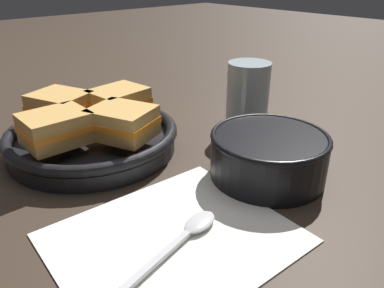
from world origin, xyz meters
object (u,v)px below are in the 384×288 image
object	(u,v)px
spoon	(189,231)
sandwich_near_left	(61,106)
drinking_glass	(248,97)
sandwich_near_right	(56,128)
soup_bowl	(269,153)
skillet	(93,139)
sandwich_far_left	(122,122)
sandwich_far_right	(118,102)

from	to	relation	value
spoon	sandwich_near_left	distance (m)	0.34
spoon	drinking_glass	distance (m)	0.33
sandwich_near_right	soup_bowl	bearing A→B (deg)	-47.47
skillet	sandwich_far_left	xyz separation A→B (m)	(0.02, -0.07, 0.04)
drinking_glass	skillet	bearing A→B (deg)	156.09
sandwich_far_left	sandwich_far_right	xyz separation A→B (m)	(0.05, 0.08, 0.00)
sandwich_near_left	drinking_glass	distance (m)	0.33
skillet	sandwich_near_left	world-z (taller)	sandwich_near_left
skillet	sandwich_far_right	bearing A→B (deg)	16.35
spoon	sandwich_near_right	bearing A→B (deg)	85.78
skillet	soup_bowl	bearing A→B (deg)	-59.79
soup_bowl	sandwich_near_left	distance (m)	0.35
skillet	drinking_glass	distance (m)	0.28
spoon	sandwich_far_right	bearing A→B (deg)	59.71
spoon	sandwich_far_right	xyz separation A→B (m)	(0.10, 0.29, 0.06)
spoon	sandwich_far_left	distance (m)	0.22
sandwich_near_left	skillet	bearing A→B (deg)	-73.65
soup_bowl	sandwich_near_left	world-z (taller)	sandwich_near_left
sandwich_far_right	sandwich_near_left	bearing A→B (deg)	151.35
spoon	drinking_glass	bearing A→B (deg)	17.00
sandwich_near_left	sandwich_near_right	xyz separation A→B (m)	(-0.05, -0.08, 0.00)
spoon	drinking_glass	xyz separation A→B (m)	(0.28, 0.16, 0.06)
sandwich_near_left	sandwich_far_right	size ratio (longest dim) A/B	1.13
sandwich_far_right	sandwich_near_right	bearing A→B (deg)	-163.65
sandwich_far_right	drinking_glass	xyz separation A→B (m)	(0.19, -0.13, -0.00)
sandwich_far_right	soup_bowl	bearing A→B (deg)	-73.56
sandwich_near_right	sandwich_far_left	world-z (taller)	same
sandwich_near_left	sandwich_near_right	world-z (taller)	same
sandwich_far_left	drinking_glass	size ratio (longest dim) A/B	0.91
skillet	drinking_glass	bearing A→B (deg)	-23.91
spoon	sandwich_near_left	xyz separation A→B (m)	(0.01, 0.34, 0.06)
skillet	sandwich_far_right	xyz separation A→B (m)	(0.07, 0.02, 0.04)
sandwich_near_left	sandwich_far_left	bearing A→B (deg)	-73.65
spoon	drinking_glass	size ratio (longest dim) A/B	1.19
sandwich_far_right	drinking_glass	bearing A→B (deg)	-34.88
sandwich_near_left	sandwich_near_right	size ratio (longest dim) A/B	1.22
sandwich_near_right	sandwich_far_right	world-z (taller)	same
sandwich_near_left	spoon	bearing A→B (deg)	-91.85
soup_bowl	sandwich_near_right	size ratio (longest dim) A/B	1.79
sandwich_far_right	drinking_glass	distance (m)	0.23
sandwich_near_right	drinking_glass	world-z (taller)	drinking_glass
skillet	spoon	bearing A→B (deg)	-96.30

